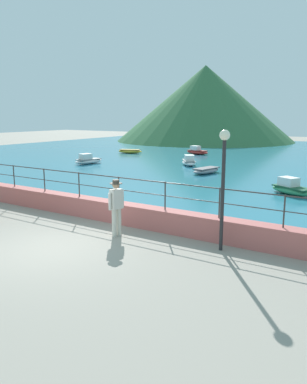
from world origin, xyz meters
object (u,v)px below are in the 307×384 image
Objects in this scene: person_walking at (116,205)px; boat_1 at (189,161)px; boat_4 at (88,160)px; boat_6 at (206,170)px; boat_7 at (130,151)px; boat_3 at (292,188)px; lamp_post at (223,171)px; boat_2 at (197,151)px.

boat_1 is at bearing 109.87° from person_walking.
person_walking is at bearing -44.97° from boat_4.
boat_6 is 0.99× the size of boat_7.
boat_3 is 7.00m from boat_6.
lamp_post is 1.37× the size of boat_1.
lamp_post is 1.35× the size of boat_2.
lamp_post is 1.35× the size of boat_6.
person_walking is 24.90m from boat_7.
person_walking is 24.55m from boat_2.
boat_6 is (5.71, -10.28, -0.07)m from boat_2.
boat_1 and boat_2 have the same top height.
boat_3 is (11.70, -13.91, 0.00)m from boat_2.
boat_6 is at bearing -33.85° from boat_7.
lamp_post reaches higher than boat_1.
person_walking is 13.05m from boat_6.
boat_4 is 9.43m from boat_6.
boat_3 is (3.07, 9.07, -0.65)m from person_walking.
boat_7 is at bearing 125.15° from person_walking.
boat_6 is (-6.11, 12.15, -1.94)m from lamp_post.
person_walking reaches higher than boat_6.
boat_3 is (-0.12, 8.52, -1.87)m from lamp_post.
lamp_post reaches higher than boat_2.
boat_4 is at bearing -177.72° from boat_6.
person_walking is 16.65m from boat_1.
person_walking is 0.71× the size of boat_3.
boat_2 is at bearing 119.05° from boat_6.
boat_7 is (-17.40, 11.28, -0.07)m from boat_3.
boat_2 is 1.00× the size of boat_6.
boat_2 reaches higher than boat_6.
person_walking reaches higher than boat_2.
boat_7 is (-1.99, 8.03, -0.07)m from boat_4.
person_walking is 0.71× the size of boat_7.
lamp_post is 26.51m from boat_7.
boat_1 is 9.87m from boat_7.
boat_4 is at bearing 142.82° from lamp_post.
boat_4 is at bearing -109.23° from boat_2.
boat_7 is at bearing 147.04° from boat_3.
boat_1 is 7.91m from boat_2.
boat_4 is 8.27m from boat_7.
boat_1 and boat_4 have the same top height.
boat_1 is 0.98× the size of boat_3.
person_walking is 0.72× the size of boat_2.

